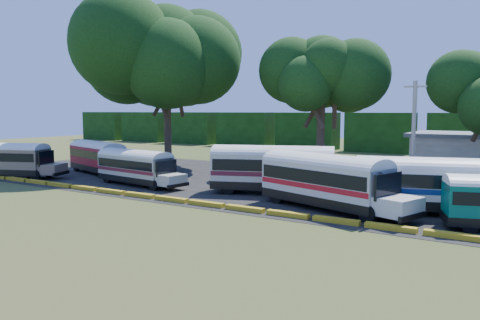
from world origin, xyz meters
The scene contains 13 objects.
ground centered at (0.00, 0.00, 0.00)m, with size 160.00×160.00×0.00m, color #2D4818.
asphalt_strip centered at (1.00, 12.00, 0.01)m, with size 64.00×24.00×0.02m, color black.
curb centered at (0.00, 1.00, 0.15)m, with size 53.70×0.45×0.30m.
treeline_backdrop centered at (0.00, 48.00, 3.00)m, with size 130.00×4.00×6.00m.
bus_beige centered at (-22.27, 1.86, 1.89)m, with size 10.24×5.81×3.29m.
bus_red centered at (-17.21, 8.35, 1.86)m, with size 10.14×5.25×3.24m.
bus_cream_west centered at (-8.70, 5.01, 1.70)m, with size 9.37×3.43×3.01m.
bus_cream_east centered at (3.24, 7.61, 2.08)m, with size 11.46×6.46×3.68m.
bus_white_red centered at (8.62, 4.24, 2.01)m, with size 11.09×5.97×3.55m.
bus_white_blue centered at (14.64, 6.41, 1.97)m, with size 10.88×5.47×3.48m.
tree_west centered at (-14.57, 15.95, 12.56)m, with size 13.83×13.83×17.66m.
tree_center centered at (1.82, 19.85, 10.20)m, with size 8.97×8.97×13.56m.
utility_pole centered at (12.27, 11.77, 4.33)m, with size 1.60×0.30×8.44m.
Camera 1 is at (19.50, -23.67, 6.28)m, focal length 35.00 mm.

